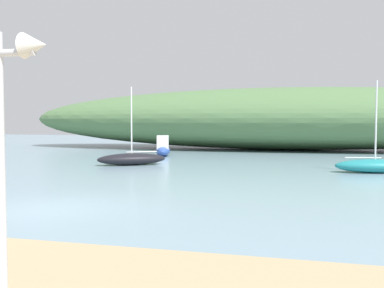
{
  "coord_description": "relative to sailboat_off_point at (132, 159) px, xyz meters",
  "views": [
    {
      "loc": [
        6.52,
        -10.37,
        2.34
      ],
      "look_at": [
        2.81,
        4.29,
        1.57
      ],
      "focal_mm": 40.73,
      "sensor_mm": 36.0,
      "label": 1
    }
  ],
  "objects": [
    {
      "name": "sailboat_off_point",
      "position": [
        0.0,
        0.0,
        0.0
      ],
      "size": [
        3.79,
        3.02,
        4.23
      ],
      "color": "black",
      "rests_on": "ground"
    },
    {
      "name": "ground_plane",
      "position": [
        2.44,
        -11.67,
        -0.34
      ],
      "size": [
        120.0,
        120.0,
        0.0
      ],
      "primitive_type": "plane",
      "color": "#7A99A8"
    },
    {
      "name": "sailboat_by_sandbar",
      "position": [
        12.24,
        -0.66,
        -0.0
      ],
      "size": [
        3.75,
        1.68,
        4.24
      ],
      "color": "teal",
      "rests_on": "ground"
    },
    {
      "name": "distant_hill",
      "position": [
        7.34,
        15.83,
        2.29
      ],
      "size": [
        46.42,
        11.38,
        5.25
      ],
      "primitive_type": "ellipsoid",
      "color": "#517547",
      "rests_on": "ground"
    },
    {
      "name": "motorboat_far_left",
      "position": [
        -0.3,
        6.38,
        0.18
      ],
      "size": [
        1.75,
        2.94,
        1.42
      ],
      "color": "#2D4C9E",
      "rests_on": "ground"
    }
  ]
}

